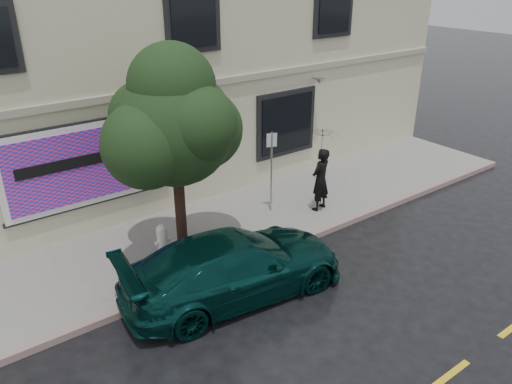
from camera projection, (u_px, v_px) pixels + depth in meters
ground at (314, 282)px, 11.34m from camera, size 90.00×90.00×0.00m
sidewalk at (234, 224)px, 13.68m from camera, size 20.00×3.50×0.15m
curb at (274, 251)px, 12.40m from camera, size 20.00×0.18×0.16m
road_marking at (449, 375)px, 8.78m from camera, size 19.00×0.12×0.01m
building at (134, 66)px, 16.43m from camera, size 20.00×8.12×7.00m
billboard at (88, 165)px, 12.34m from camera, size 4.30×0.16×2.20m
car at (234, 266)px, 10.66m from camera, size 5.13×2.70×1.43m
pedestrian at (320, 180)px, 13.99m from camera, size 0.75×0.58×1.83m
umbrella at (323, 136)px, 13.46m from camera, size 0.99×0.99×0.72m
street_tree at (175, 128)px, 10.67m from camera, size 2.58×2.58×4.55m
fire_hydrant at (162, 242)px, 11.84m from camera, size 0.36×0.34×0.88m
sign_pole at (271, 164)px, 13.68m from camera, size 0.28×0.12×2.34m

